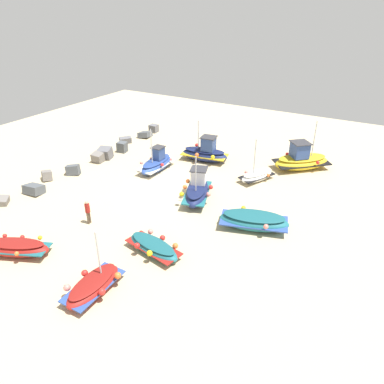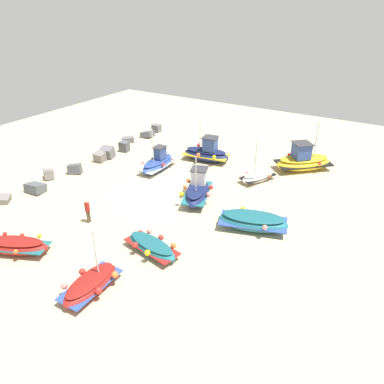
{
  "view_description": "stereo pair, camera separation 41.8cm",
  "coord_description": "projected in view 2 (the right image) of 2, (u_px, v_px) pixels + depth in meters",
  "views": [
    {
      "loc": [
        -20.1,
        -13.63,
        12.82
      ],
      "look_at": [
        -0.59,
        -2.22,
        0.9
      ],
      "focal_mm": 33.77,
      "sensor_mm": 36.0,
      "label": 1
    },
    {
      "loc": [
        -19.89,
        -13.99,
        12.82
      ],
      "look_at": [
        -0.59,
        -2.22,
        0.9
      ],
      "focal_mm": 33.77,
      "sensor_mm": 36.0,
      "label": 2
    }
  ],
  "objects": [
    {
      "name": "ground_plane",
      "position": [
        171.0,
        192.0,
        27.44
      ],
      "size": [
        53.11,
        53.11,
        0.0
      ],
      "primitive_type": "plane",
      "color": "#C6B289"
    },
    {
      "name": "fishing_boat_0",
      "position": [
        91.0,
        284.0,
        17.88
      ],
      "size": [
        3.47,
        2.01,
        3.27
      ],
      "rotation": [
        0.0,
        0.0,
        3.17
      ],
      "color": "maroon",
      "rests_on": "ground_plane"
    },
    {
      "name": "fishing_boat_1",
      "position": [
        207.0,
        153.0,
        32.53
      ],
      "size": [
        2.33,
        4.43,
        3.69
      ],
      "rotation": [
        0.0,
        0.0,
        4.85
      ],
      "color": "navy",
      "rests_on": "ground_plane"
    },
    {
      "name": "fishing_boat_2",
      "position": [
        198.0,
        190.0,
        26.18
      ],
      "size": [
        4.39,
        2.88,
        3.67
      ],
      "rotation": [
        0.0,
        0.0,
        0.35
      ],
      "color": "navy",
      "rests_on": "ground_plane"
    },
    {
      "name": "fishing_boat_3",
      "position": [
        158.0,
        163.0,
        30.84
      ],
      "size": [
        3.96,
        1.9,
        3.87
      ],
      "rotation": [
        0.0,
        0.0,
        0.01
      ],
      "color": "#2D4C9E",
      "rests_on": "ground_plane"
    },
    {
      "name": "fishing_boat_4",
      "position": [
        15.0,
        246.0,
        20.66
      ],
      "size": [
        2.87,
        4.13,
        0.98
      ],
      "rotation": [
        0.0,
        0.0,
        5.13
      ],
      "color": "maroon",
      "rests_on": "ground_plane"
    },
    {
      "name": "fishing_boat_5",
      "position": [
        152.0,
        246.0,
        20.68
      ],
      "size": [
        2.1,
        3.83,
        0.85
      ],
      "rotation": [
        0.0,
        0.0,
        4.53
      ],
      "color": "#1E6670",
      "rests_on": "ground_plane"
    },
    {
      "name": "fishing_boat_6",
      "position": [
        253.0,
        221.0,
        22.81
      ],
      "size": [
        3.01,
        4.73,
        1.05
      ],
      "rotation": [
        0.0,
        0.0,
        5.02
      ],
      "color": "#1E6670",
      "rests_on": "ground_plane"
    },
    {
      "name": "fishing_boat_7",
      "position": [
        258.0,
        176.0,
        28.99
      ],
      "size": [
        3.39,
        2.41,
        3.62
      ],
      "rotation": [
        0.0,
        0.0,
        5.87
      ],
      "color": "white",
      "rests_on": "ground_plane"
    },
    {
      "name": "fishing_boat_8",
      "position": [
        303.0,
        161.0,
        30.84
      ],
      "size": [
        4.82,
        4.92,
        4.25
      ],
      "rotation": [
        0.0,
        0.0,
        2.33
      ],
      "color": "gold",
      "rests_on": "ground_plane"
    },
    {
      "name": "person_walking",
      "position": [
        87.0,
        210.0,
        23.28
      ],
      "size": [
        0.32,
        0.32,
        1.66
      ],
      "rotation": [
        0.0,
        0.0,
        4.79
      ],
      "color": "brown",
      "rests_on": "ground_plane"
    },
    {
      "name": "breakwater_rocks",
      "position": [
        72.0,
        168.0,
        30.36
      ],
      "size": [
        22.98,
        2.48,
        1.42
      ],
      "color": "slate",
      "rests_on": "ground_plane"
    }
  ]
}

